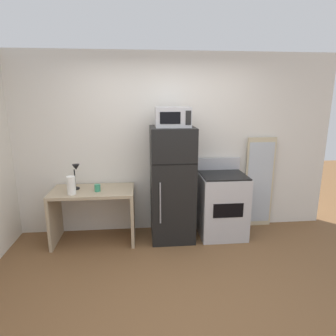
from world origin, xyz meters
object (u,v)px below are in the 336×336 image
Objects in this scene: coffee_mug at (97,188)px; leaning_mirror at (259,183)px; desk_lamp at (76,172)px; oven_range at (222,204)px; microwave at (173,117)px; desk at (94,206)px; refrigerator at (172,184)px; paper_towel_roll at (71,185)px.

coffee_mug is 2.42m from leaning_mirror.
oven_range is at bearing -0.90° from desk_lamp.
microwave is 1.74m from leaning_mirror.
desk_lamp reaches higher than desk.
microwave is (1.31, -0.06, 0.74)m from desk_lamp.
desk_lamp reaches higher than coffee_mug.
desk is 1.82m from oven_range.
leaning_mirror is (2.39, 0.33, -0.10)m from coffee_mug.
desk_lamp is 0.22× the size of refrigerator.
desk_lamp is at bearing 159.37° from coffee_mug.
leaning_mirror reaches higher than desk.
microwave is (1.10, -0.02, 1.21)m from desk.
desk_lamp is at bearing 170.06° from desk.
microwave reaches higher than oven_range.
refrigerator is 0.80m from oven_range.
refrigerator reaches higher than oven_range.
desk_lamp is 3.72× the size of coffee_mug.
paper_towel_roll is 2.75m from leaning_mirror.
desk is at bearing -9.94° from desk_lamp.
oven_range reaches higher than paper_towel_roll.
desk_lamp is at bearing 179.10° from oven_range.
leaning_mirror is at bearing 10.64° from refrigerator.
desk_lamp is 0.32× the size of oven_range.
desk_lamp is 0.24m from paper_towel_roll.
desk_lamp is 1.47× the size of paper_towel_roll.
leaning_mirror is at bearing 21.55° from oven_range.
paper_towel_roll is at bearing -175.27° from oven_range.
oven_range reaches higher than desk.
desk is 2.49m from leaning_mirror.
coffee_mug is at bearing -175.78° from refrigerator.
desk is 1.01× the size of oven_range.
leaning_mirror is at bearing 6.02° from desk.
desk_lamp is 2.71m from leaning_mirror.
refrigerator is (1.33, 0.17, -0.07)m from paper_towel_roll.
oven_range is (1.74, 0.08, -0.33)m from coffee_mug.
desk is at bearing 34.85° from paper_towel_roll.
paper_towel_roll is 0.17× the size of leaning_mirror.
microwave reaches higher than coffee_mug.
desk_lamp reaches higher than paper_towel_roll.
microwave is at bearing -2.45° from desk_lamp.
microwave is 0.33× the size of leaning_mirror.
refrigerator is at bearing -1.53° from desk_lamp.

